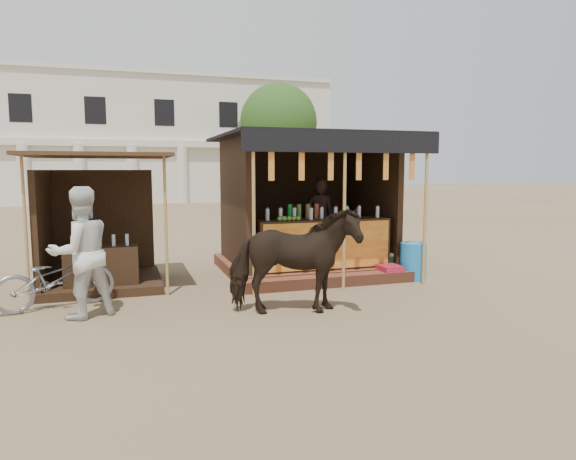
% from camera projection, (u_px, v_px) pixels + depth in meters
% --- Properties ---
extents(ground, '(120.00, 120.00, 0.00)m').
position_uv_depth(ground, '(323.00, 321.00, 7.19)').
color(ground, '#846B4C').
rests_on(ground, ground).
extents(main_stall, '(3.60, 3.61, 2.78)m').
position_uv_depth(main_stall, '(309.00, 222.00, 10.55)').
color(main_stall, brown).
rests_on(main_stall, ground).
extents(secondary_stall, '(2.40, 2.40, 2.38)m').
position_uv_depth(secondary_stall, '(92.00, 240.00, 9.18)').
color(secondary_stall, '#341F13').
rests_on(secondary_stall, ground).
extents(cow, '(2.00, 1.21, 1.58)m').
position_uv_depth(cow, '(294.00, 261.00, 7.42)').
color(cow, black).
rests_on(cow, ground).
extents(motorbike, '(1.85, 1.15, 0.92)m').
position_uv_depth(motorbike, '(56.00, 279.00, 7.78)').
color(motorbike, gray).
rests_on(motorbike, ground).
extents(bystander, '(1.12, 1.02, 1.87)m').
position_uv_depth(bystander, '(81.00, 253.00, 7.25)').
color(bystander, silver).
rests_on(bystander, ground).
extents(blue_barrel, '(0.50, 0.50, 0.71)m').
position_uv_depth(blue_barrel, '(413.00, 261.00, 9.84)').
color(blue_barrel, '#1B7ECB').
rests_on(blue_barrel, ground).
extents(red_crate, '(0.39, 0.44, 0.30)m').
position_uv_depth(red_crate, '(390.00, 273.00, 9.72)').
color(red_crate, '#A11A33').
rests_on(red_crate, ground).
extents(cooler, '(0.74, 0.61, 0.46)m').
position_uv_depth(cooler, '(388.00, 263.00, 10.36)').
color(cooler, '#186D34').
rests_on(cooler, ground).
extents(background_building, '(26.00, 7.45, 8.18)m').
position_uv_depth(background_building, '(131.00, 142.00, 34.42)').
color(background_building, silver).
rests_on(background_building, ground).
extents(tree, '(4.50, 4.40, 7.00)m').
position_uv_depth(tree, '(275.00, 125.00, 29.35)').
color(tree, '#382314').
rests_on(tree, ground).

